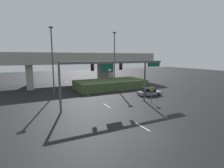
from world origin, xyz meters
TOP-DOWN VIEW (x-y plane):
  - ground_plane at (0.00, 0.00)m, footprint 160.00×160.00m
  - lane_markings at (0.00, 14.90)m, footprint 0.14×46.56m
  - signal_gantry at (1.07, 10.21)m, footprint 16.51×0.44m
  - speed_limit_sign at (7.01, 8.80)m, footprint 0.60×0.11m
  - highway_light_pole_near at (-5.84, 21.07)m, footprint 0.70×0.36m
  - highway_light_pole_far at (8.45, 24.24)m, footprint 0.70×0.36m
  - overpass_bridge at (0.00, 32.25)m, footprint 45.35×9.97m
  - grass_embankment at (6.76, 22.98)m, footprint 15.67×7.39m
  - parked_sedan_near_right at (10.05, 13.18)m, footprint 4.62×2.80m

SIDE VIEW (x-z plane):
  - ground_plane at x=0.00m, z-range 0.00..0.00m
  - lane_markings at x=0.00m, z-range 0.00..0.01m
  - parked_sedan_near_right at x=10.05m, z-range -0.05..1.34m
  - grass_embankment at x=6.76m, z-range 0.00..1.89m
  - speed_limit_sign at x=7.01m, z-range 0.39..2.97m
  - signal_gantry at x=1.07m, z-range 2.01..8.52m
  - overpass_bridge at x=0.00m, z-range 1.81..9.85m
  - highway_light_pole_near at x=-5.84m, z-range 0.37..12.75m
  - highway_light_pole_far at x=8.45m, z-range 0.37..13.05m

